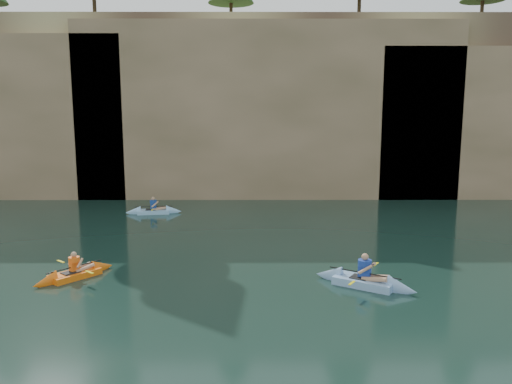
{
  "coord_description": "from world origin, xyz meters",
  "views": [
    {
      "loc": [
        1.14,
        -9.6,
        5.6
      ],
      "look_at": [
        1.19,
        6.22,
        3.0
      ],
      "focal_mm": 35.0,
      "sensor_mm": 36.0,
      "label": 1
    }
  ],
  "objects": [
    {
      "name": "ground",
      "position": [
        0.0,
        0.0,
        0.0
      ],
      "size": [
        160.0,
        160.0,
        0.0
      ],
      "primitive_type": "plane",
      "color": "black",
      "rests_on": "ground"
    },
    {
      "name": "cliff",
      "position": [
        0.0,
        30.0,
        6.0
      ],
      "size": [
        70.0,
        16.0,
        12.0
      ],
      "primitive_type": "cube",
      "color": "tan",
      "rests_on": "ground"
    },
    {
      "name": "cliff_slab_center",
      "position": [
        2.0,
        22.6,
        5.7
      ],
      "size": [
        24.0,
        2.4,
        11.4
      ],
      "primitive_type": "cube",
      "color": "#A08061",
      "rests_on": "ground"
    },
    {
      "name": "sea_cave_center",
      "position": [
        -4.0,
        21.95,
        1.6
      ],
      "size": [
        3.5,
        1.0,
        3.2
      ],
      "primitive_type": "cube",
      "color": "black",
      "rests_on": "ground"
    },
    {
      "name": "sea_cave_east",
      "position": [
        10.0,
        21.95,
        2.25
      ],
      "size": [
        5.0,
        1.0,
        4.5
      ],
      "primitive_type": "cube",
      "color": "black",
      "rests_on": "ground"
    },
    {
      "name": "kayaker_orange",
      "position": [
        -4.94,
        6.6,
        0.14
      ],
      "size": [
        2.42,
        2.68,
        1.12
      ],
      "rotation": [
        0.0,
        0.0,
        0.87
      ],
      "color": "orange",
      "rests_on": "ground"
    },
    {
      "name": "kayaker_ltblue_near",
      "position": [
        4.67,
        5.76,
        0.17
      ],
      "size": [
        3.3,
        2.48,
        1.34
      ],
      "rotation": [
        0.0,
        0.0,
        -0.56
      ],
      "color": "#82A9D9",
      "rests_on": "ground"
    },
    {
      "name": "kayaker_ltblue_mid",
      "position": [
        -4.4,
        17.2,
        0.14
      ],
      "size": [
        3.1,
        2.28,
        1.15
      ],
      "rotation": [
        0.0,
        0.0,
        0.13
      ],
      "color": "#8EC2EE",
      "rests_on": "ground"
    }
  ]
}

